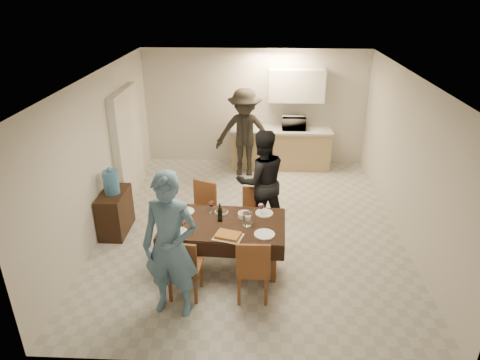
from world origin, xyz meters
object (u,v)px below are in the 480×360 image
object	(u,v)px
person_near	(171,246)
person_kitchen	(245,133)
person_far	(261,181)
water_jug	(111,182)
microwave	(294,123)
savoury_tart	(228,235)
console	(115,212)
dining_table	(223,225)
water_pitcher	(247,219)
wine_bottle	(220,212)

from	to	relation	value
person_near	person_kitchen	distance (m)	4.43
person_far	water_jug	bearing A→B (deg)	-11.48
water_jug	person_kitchen	distance (m)	3.26
microwave	person_far	distance (m)	2.82
microwave	person_far	world-z (taller)	person_far
savoury_tart	person_near	size ratio (longest dim) A/B	0.20
console	person_far	size ratio (longest dim) A/B	0.45
dining_table	microwave	distance (m)	3.99
person_kitchen	console	bearing A→B (deg)	-129.65
dining_table	person_near	bearing A→B (deg)	-114.78
console	savoury_tart	distance (m)	2.35
person_far	water_pitcher	bearing A→B (deg)	62.59
console	water_pitcher	world-z (taller)	water_pitcher
person_far	person_kitchen	world-z (taller)	person_kitchen
console	person_far	world-z (taller)	person_far
wine_bottle	person_kitchen	bearing A→B (deg)	85.88
console	dining_table	bearing A→B (deg)	-23.14
water_pitcher	person_kitchen	bearing A→B (deg)	92.79
wine_bottle	savoury_tart	size ratio (longest dim) A/B	0.74
savoury_tart	person_kitchen	world-z (taller)	person_kitchen
microwave	person_far	bearing A→B (deg)	75.36
person_kitchen	savoury_tart	bearing A→B (deg)	-91.33
person_far	microwave	bearing A→B (deg)	-121.75
console	wine_bottle	size ratio (longest dim) A/B	2.80
wine_bottle	water_pitcher	xyz separation A→B (m)	(0.40, -0.10, -0.04)
savoury_tart	person_far	world-z (taller)	person_far
wine_bottle	person_near	xyz separation A→B (m)	(-0.50, -1.10, 0.13)
console	water_pitcher	size ratio (longest dim) A/B	3.99
water_jug	person_near	world-z (taller)	person_near
wine_bottle	microwave	xyz separation A→B (m)	(1.31, 3.72, 0.22)
person_near	person_far	bearing A→B (deg)	70.89
console	person_far	distance (m)	2.51
water_pitcher	savoury_tart	bearing A→B (deg)	-127.15
savoury_tart	microwave	xyz separation A→B (m)	(1.16, 4.15, 0.33)
dining_table	microwave	world-z (taller)	microwave
water_jug	savoury_tart	bearing A→B (deg)	-30.81
console	water_jug	size ratio (longest dim) A/B	2.07
microwave	console	bearing A→B (deg)	43.18
water_pitcher	person_kitchen	distance (m)	3.38
savoury_tart	person_kitchen	distance (m)	3.71
dining_table	wine_bottle	distance (m)	0.19
person_far	person_kitchen	xyz separation A→B (m)	(-0.36, 2.27, 0.07)
savoury_tart	person_near	bearing A→B (deg)	-134.13
savoury_tart	dining_table	bearing A→B (deg)	104.74
console	wine_bottle	bearing A→B (deg)	-22.38
console	water_pitcher	bearing A→B (deg)	-20.95
dining_table	water_pitcher	bearing A→B (deg)	-5.27
wine_bottle	savoury_tart	world-z (taller)	wine_bottle
wine_bottle	water_pitcher	distance (m)	0.41
water_pitcher	person_far	distance (m)	1.12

